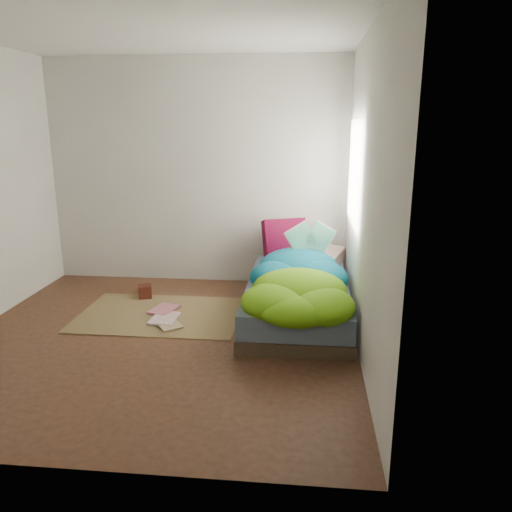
{
  "coord_description": "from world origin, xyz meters",
  "views": [
    {
      "loc": [
        1.28,
        -4.01,
        1.87
      ],
      "look_at": [
        0.8,
        0.75,
        0.59
      ],
      "focal_mm": 35.0,
      "sensor_mm": 36.0,
      "label": 1
    }
  ],
  "objects": [
    {
      "name": "duvet",
      "position": [
        1.22,
        0.5,
        0.51
      ],
      "size": [
        0.96,
        1.84,
        0.34
      ],
      "primitive_type": null,
      "color": "#075A75",
      "rests_on": "bed"
    },
    {
      "name": "floor_book_b",
      "position": [
        -0.24,
        0.66,
        0.03
      ],
      "size": [
        0.31,
        0.36,
        0.03
      ],
      "primitive_type": "imported",
      "rotation": [
        0.0,
        0.0,
        -0.3
      ],
      "color": "#CB7579",
      "rests_on": "rug"
    },
    {
      "name": "floor_book_c",
      "position": [
        -0.06,
        0.2,
        0.02
      ],
      "size": [
        0.32,
        0.33,
        0.02
      ],
      "primitive_type": "imported",
      "rotation": [
        0.0,
        0.0,
        0.65
      ],
      "color": "tan",
      "rests_on": "rug"
    },
    {
      "name": "ground",
      "position": [
        0.0,
        0.0,
        0.0
      ],
      "size": [
        3.5,
        3.5,
        0.0
      ],
      "primitive_type": "cube",
      "color": "#3A2316",
      "rests_on": "ground"
    },
    {
      "name": "bed",
      "position": [
        1.22,
        0.72,
        0.17
      ],
      "size": [
        1.0,
        2.0,
        0.34
      ],
      "color": "#3B2E20",
      "rests_on": "ground"
    },
    {
      "name": "room_walls",
      "position": [
        0.01,
        0.01,
        1.63
      ],
      "size": [
        3.54,
        3.54,
        2.62
      ],
      "color": "beige",
      "rests_on": "ground"
    },
    {
      "name": "wooden_box",
      "position": [
        -0.45,
        1.01,
        0.08
      ],
      "size": [
        0.18,
        0.18,
        0.14
      ],
      "primitive_type": "cube",
      "rotation": [
        0.0,
        0.0,
        0.32
      ],
      "color": "#3B0E0D",
      "rests_on": "rug"
    },
    {
      "name": "pillow_floral",
      "position": [
        1.39,
        1.51,
        0.41
      ],
      "size": [
        0.72,
        0.59,
        0.14
      ],
      "primitive_type": "cube",
      "rotation": [
        0.0,
        0.0,
        -0.38
      ],
      "color": "beige",
      "rests_on": "bed"
    },
    {
      "name": "floor_book_a",
      "position": [
        -0.18,
        0.41,
        0.02
      ],
      "size": [
        0.26,
        0.35,
        0.03
      ],
      "primitive_type": "imported",
      "rotation": [
        0.0,
        0.0,
        -0.06
      ],
      "color": "white",
      "rests_on": "rug"
    },
    {
      "name": "pillow_magenta",
      "position": [
        1.05,
        1.48,
        0.58
      ],
      "size": [
        0.5,
        0.31,
        0.48
      ],
      "primitive_type": "cube",
      "rotation": [
        0.0,
        0.0,
        0.37
      ],
      "color": "#45041D",
      "rests_on": "bed"
    },
    {
      "name": "rug",
      "position": [
        -0.15,
        0.55,
        0.01
      ],
      "size": [
        1.6,
        1.1,
        0.01
      ],
      "primitive_type": "cube",
      "color": "brown",
      "rests_on": "ground"
    },
    {
      "name": "open_book",
      "position": [
        1.34,
        1.07,
        0.81
      ],
      "size": [
        0.44,
        0.21,
        0.26
      ],
      "primitive_type": null,
      "rotation": [
        0.0,
        0.0,
        0.28
      ],
      "color": "#2D872C",
      "rests_on": "duvet"
    }
  ]
}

